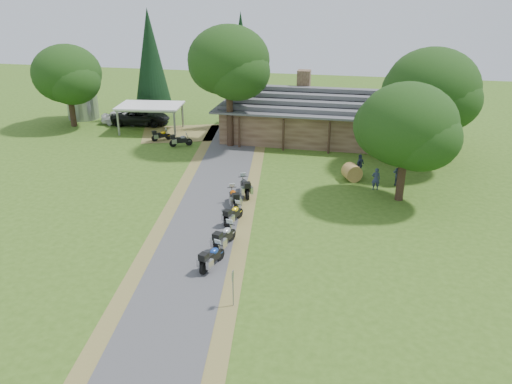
% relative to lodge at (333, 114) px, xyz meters
% --- Properties ---
extents(ground, '(120.00, 120.00, 0.00)m').
position_rel_lodge_xyz_m(ground, '(-6.00, -24.00, -2.45)').
color(ground, '#395B19').
rests_on(ground, ground).
extents(driveway, '(51.95, 51.95, 0.00)m').
position_rel_lodge_xyz_m(driveway, '(-6.50, -20.00, -2.45)').
color(driveway, '#404043').
rests_on(driveway, ground).
extents(lodge, '(21.40, 9.40, 4.90)m').
position_rel_lodge_xyz_m(lodge, '(0.00, 0.00, 0.00)').
color(lodge, brown).
rests_on(lodge, ground).
extents(silo, '(3.60, 3.60, 6.64)m').
position_rel_lodge_xyz_m(silo, '(-27.24, 2.27, 0.87)').
color(silo, gray).
rests_on(silo, ground).
extents(carport, '(6.64, 4.85, 2.67)m').
position_rel_lodge_xyz_m(carport, '(-17.88, -1.01, -1.11)').
color(carport, white).
rests_on(carport, ground).
extents(car_white_sedan, '(2.92, 5.64, 1.80)m').
position_rel_lodge_xyz_m(car_white_sedan, '(-21.96, 0.86, -1.55)').
color(car_white_sedan, silver).
rests_on(car_white_sedan, ground).
extents(car_dark_suv, '(3.60, 6.77, 2.47)m').
position_rel_lodge_xyz_m(car_dark_suv, '(-19.98, 1.14, -1.21)').
color(car_dark_suv, black).
rests_on(car_dark_suv, ground).
extents(motorcycle_row_a, '(1.15, 2.05, 1.34)m').
position_rel_lodge_xyz_m(motorcycle_row_a, '(-4.51, -24.82, -1.78)').
color(motorcycle_row_a, '#1A3D96').
rests_on(motorcycle_row_a, ground).
extents(motorcycle_row_b, '(1.13, 2.20, 1.44)m').
position_rel_lodge_xyz_m(motorcycle_row_b, '(-4.43, -22.60, -1.73)').
color(motorcycle_row_b, '#A6A9AE').
rests_on(motorcycle_row_b, ground).
extents(motorcycle_row_c, '(1.11, 1.95, 1.27)m').
position_rel_lodge_xyz_m(motorcycle_row_c, '(-4.73, -19.46, -1.82)').
color(motorcycle_row_c, yellow).
rests_on(motorcycle_row_c, ground).
extents(motorcycle_row_d, '(1.44, 2.08, 1.36)m').
position_rel_lodge_xyz_m(motorcycle_row_d, '(-5.33, -17.04, -1.77)').
color(motorcycle_row_d, '#C34F07').
rests_on(motorcycle_row_d, ground).
extents(motorcycle_row_e, '(1.49, 2.17, 1.42)m').
position_rel_lodge_xyz_m(motorcycle_row_e, '(-5.04, -15.07, -1.74)').
color(motorcycle_row_e, black).
rests_on(motorcycle_row_e, ground).
extents(motorcycle_carport_a, '(1.67, 1.49, 1.16)m').
position_rel_lodge_xyz_m(motorcycle_carport_a, '(-15.70, -3.92, -1.87)').
color(motorcycle_carport_a, '#E0A808').
rests_on(motorcycle_carport_a, ground).
extents(motorcycle_carport_b, '(1.92, 1.44, 1.27)m').
position_rel_lodge_xyz_m(motorcycle_carport_b, '(-13.31, -5.19, -1.81)').
color(motorcycle_carport_b, slate).
rests_on(motorcycle_carport_b, ground).
extents(person_a, '(0.59, 0.45, 1.93)m').
position_rel_lodge_xyz_m(person_a, '(3.92, -12.19, -1.48)').
color(person_a, '#2F3854').
rests_on(person_a, ground).
extents(person_b, '(0.75, 0.68, 2.14)m').
position_rel_lodge_xyz_m(person_b, '(5.54, -11.01, -1.38)').
color(person_b, '#2F3854').
rests_on(person_b, ground).
extents(person_c, '(0.64, 0.70, 1.99)m').
position_rel_lodge_xyz_m(person_c, '(2.75, -9.47, -1.45)').
color(person_c, '#2F3854').
rests_on(person_c, ground).
extents(hay_bale, '(1.64, 1.59, 1.27)m').
position_rel_lodge_xyz_m(hay_bale, '(2.20, -10.62, -1.82)').
color(hay_bale, olive).
rests_on(hay_bale, ground).
extents(sign_post, '(0.34, 0.06, 1.87)m').
position_rel_lodge_xyz_m(sign_post, '(-2.59, -27.91, -1.52)').
color(sign_post, gray).
rests_on(sign_post, ground).
extents(oak_lodge_left, '(7.06, 7.06, 12.31)m').
position_rel_lodge_xyz_m(oak_lodge_left, '(-8.93, -4.13, 3.71)').
color(oak_lodge_left, '#173610').
rests_on(oak_lodge_left, ground).
extents(oak_lodge_right, '(7.15, 7.15, 10.24)m').
position_rel_lodge_xyz_m(oak_lodge_right, '(7.71, -6.14, 2.67)').
color(oak_lodge_right, '#173610').
rests_on(oak_lodge_right, ground).
extents(oak_driveway, '(6.46, 6.46, 8.51)m').
position_rel_lodge_xyz_m(oak_driveway, '(5.50, -13.66, 1.81)').
color(oak_driveway, '#173610').
rests_on(oak_driveway, ground).
extents(oak_silo, '(6.79, 6.79, 8.68)m').
position_rel_lodge_xyz_m(oak_silo, '(-26.58, -0.88, 1.89)').
color(oak_silo, '#173610').
rests_on(oak_silo, ground).
extents(cedar_near, '(3.38, 3.38, 11.31)m').
position_rel_lodge_xyz_m(cedar_near, '(-9.46, 2.56, 3.20)').
color(cedar_near, black).
rests_on(cedar_near, ground).
extents(cedar_far, '(4.07, 4.07, 11.50)m').
position_rel_lodge_xyz_m(cedar_far, '(-19.60, 3.96, 3.30)').
color(cedar_far, black).
rests_on(cedar_far, ground).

